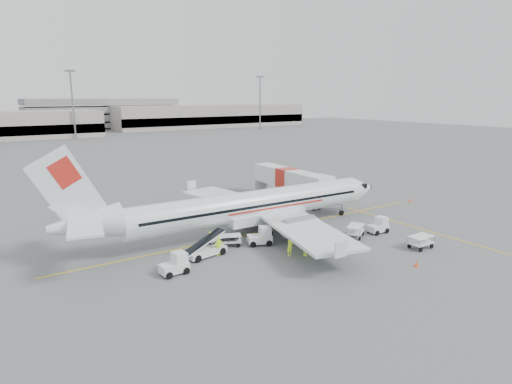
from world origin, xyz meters
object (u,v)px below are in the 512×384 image
(tug_fore, at_px, (378,225))
(tug_mid, at_px, (260,236))
(belt_loader, at_px, (205,242))
(jet_bridge, at_px, (287,184))
(aircraft, at_px, (255,186))
(tug_aft, at_px, (174,264))

(tug_fore, relative_size, tug_mid, 0.94)
(tug_fore, bearing_deg, belt_loader, 169.09)
(jet_bridge, bearing_deg, aircraft, -139.63)
(tug_mid, height_order, tug_aft, tug_mid)
(jet_bridge, xyz_separation_m, belt_loader, (-18.89, -12.59, -0.84))
(aircraft, relative_size, tug_mid, 15.86)
(aircraft, bearing_deg, belt_loader, -154.32)
(jet_bridge, height_order, belt_loader, jet_bridge)
(tug_mid, bearing_deg, tug_aft, -146.88)
(aircraft, xyz_separation_m, belt_loader, (-7.45, -3.30, -3.62))
(tug_aft, bearing_deg, tug_mid, 7.52)
(belt_loader, height_order, tug_fore, belt_loader)
(tug_fore, height_order, tug_mid, tug_mid)
(tug_aft, bearing_deg, jet_bridge, 28.90)
(tug_mid, bearing_deg, aircraft, 84.80)
(belt_loader, bearing_deg, tug_aft, -160.81)
(tug_mid, bearing_deg, tug_fore, 4.08)
(belt_loader, xyz_separation_m, tug_fore, (17.90, -4.01, -0.52))
(tug_mid, bearing_deg, belt_loader, -159.84)
(aircraft, height_order, tug_mid, aircraft)
(jet_bridge, height_order, tug_aft, jet_bridge)
(jet_bridge, bearing_deg, tug_aft, -145.90)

